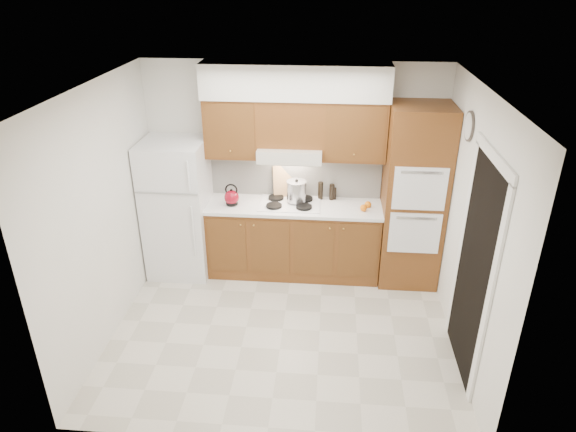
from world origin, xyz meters
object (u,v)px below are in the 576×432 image
object	(u,v)px
oven_cabinet	(413,197)
kettle	(232,197)
stock_pot	(296,191)
fridge	(178,208)

from	to	relation	value
oven_cabinet	kettle	xyz separation A→B (m)	(-2.16, -0.05, -0.06)
oven_cabinet	stock_pot	xyz separation A→B (m)	(-1.39, 0.08, -0.01)
kettle	stock_pot	world-z (taller)	stock_pot
kettle	fridge	bearing A→B (deg)	-160.99
fridge	stock_pot	world-z (taller)	fridge
kettle	stock_pot	size ratio (longest dim) A/B	0.73
oven_cabinet	kettle	distance (m)	2.16
stock_pot	kettle	bearing A→B (deg)	-170.52
fridge	kettle	bearing A→B (deg)	-0.93
fridge	oven_cabinet	xyz separation A→B (m)	(2.85, 0.03, 0.24)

